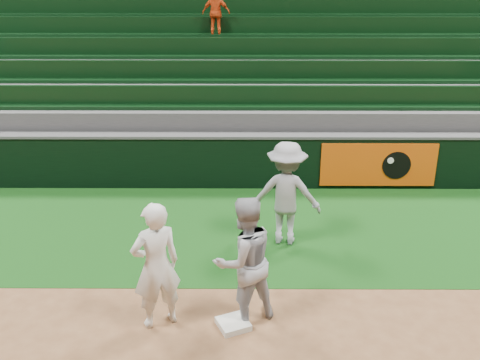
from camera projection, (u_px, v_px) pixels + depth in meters
name	position (u px, v px, depth m)	size (l,w,h in m)	color
ground	(246.00, 324.00, 7.60)	(70.00, 70.00, 0.00)	brown
foul_grass	(246.00, 229.00, 10.39)	(36.00, 4.20, 0.01)	#0D350E
first_base	(233.00, 324.00, 7.54)	(0.41, 0.41, 0.09)	silver
first_baseman	(156.00, 266.00, 7.29)	(0.68, 0.45, 1.87)	white
baserunner	(244.00, 260.00, 7.41)	(0.92, 0.71, 1.88)	#9C9EA6
base_coach	(286.00, 194.00, 9.55)	(1.24, 0.71, 1.92)	#8F929B
field_wall	(246.00, 160.00, 12.20)	(36.00, 0.45, 1.25)	black
stadium_seating	(245.00, 81.00, 15.31)	(36.00, 5.95, 4.85)	#3A3A3C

